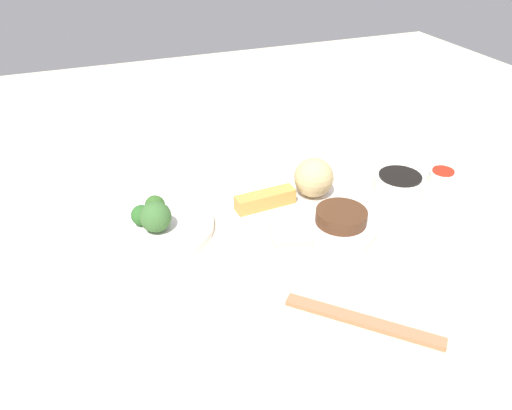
{
  "coord_description": "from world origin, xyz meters",
  "views": [
    {
      "loc": [
        -0.34,
        -0.67,
        0.54
      ],
      "look_at": [
        -0.07,
        0.01,
        0.06
      ],
      "focal_mm": 34.35,
      "sensor_mm": 36.0,
      "label": 1
    }
  ],
  "objects_px": {
    "main_plate": "(302,217)",
    "chopsticks_pair": "(363,321)",
    "soy_sauce_bowl": "(399,184)",
    "sauce_ramekin_sweet_and_sour": "(442,178)",
    "broccoli_plate": "(150,227)"
  },
  "relations": [
    {
      "from": "main_plate",
      "to": "broccoli_plate",
      "type": "bearing_deg",
      "value": 164.91
    },
    {
      "from": "broccoli_plate",
      "to": "soy_sauce_bowl",
      "type": "xyz_separation_m",
      "value": [
        0.49,
        -0.05,
        0.01
      ]
    },
    {
      "from": "main_plate",
      "to": "sauce_ramekin_sweet_and_sour",
      "type": "distance_m",
      "value": 0.33
    },
    {
      "from": "soy_sauce_bowl",
      "to": "chopsticks_pair",
      "type": "height_order",
      "value": "soy_sauce_bowl"
    },
    {
      "from": "soy_sauce_bowl",
      "to": "main_plate",
      "type": "bearing_deg",
      "value": -173.59
    },
    {
      "from": "soy_sauce_bowl",
      "to": "chopsticks_pair",
      "type": "relative_size",
      "value": 0.46
    },
    {
      "from": "soy_sauce_bowl",
      "to": "sauce_ramekin_sweet_and_sour",
      "type": "height_order",
      "value": "soy_sauce_bowl"
    },
    {
      "from": "main_plate",
      "to": "broccoli_plate",
      "type": "height_order",
      "value": "main_plate"
    },
    {
      "from": "sauce_ramekin_sweet_and_sour",
      "to": "broccoli_plate",
      "type": "bearing_deg",
      "value": 174.86
    },
    {
      "from": "broccoli_plate",
      "to": "chopsticks_pair",
      "type": "height_order",
      "value": "broccoli_plate"
    },
    {
      "from": "main_plate",
      "to": "soy_sauce_bowl",
      "type": "bearing_deg",
      "value": 6.41
    },
    {
      "from": "main_plate",
      "to": "chopsticks_pair",
      "type": "height_order",
      "value": "main_plate"
    },
    {
      "from": "broccoli_plate",
      "to": "sauce_ramekin_sweet_and_sour",
      "type": "relative_size",
      "value": 4.26
    },
    {
      "from": "main_plate",
      "to": "soy_sauce_bowl",
      "type": "distance_m",
      "value": 0.23
    },
    {
      "from": "broccoli_plate",
      "to": "chopsticks_pair",
      "type": "bearing_deg",
      "value": -54.46
    }
  ]
}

